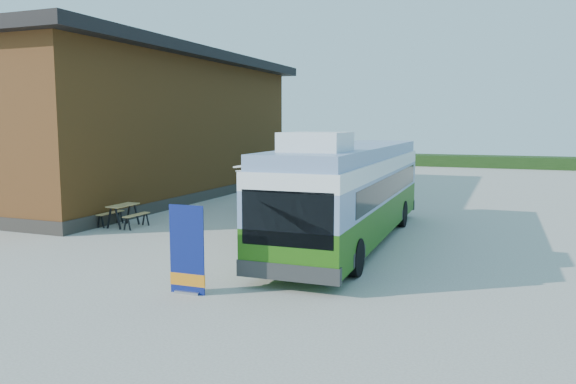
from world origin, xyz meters
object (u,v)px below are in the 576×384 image
at_px(banner, 187,258).
at_px(picnic_table, 123,210).
at_px(bus, 350,190).
at_px(slurry_tanker, 360,168).
at_px(person_a, 247,191).
at_px(person_b, 300,203).

xyz_separation_m(banner, picnic_table, (-6.73, 6.34, -0.21)).
height_order(bus, slurry_tanker, bus).
height_order(person_a, person_b, person_a).
xyz_separation_m(person_a, person_b, (3.31, -2.43, -0.03)).
height_order(bus, person_b, bus).
bearing_deg(bus, picnic_table, -178.87).
distance_m(banner, slurry_tanker, 20.65).
relative_size(bus, slurry_tanker, 1.94).
height_order(banner, picnic_table, banner).
xyz_separation_m(bus, person_a, (-5.71, 4.19, -0.77)).
bearing_deg(banner, person_b, 91.58).
bearing_deg(picnic_table, banner, -42.56).
bearing_deg(banner, person_a, 107.69).
relative_size(bus, person_a, 6.12).
xyz_separation_m(bus, person_b, (-2.40, 1.76, -0.80)).
height_order(bus, picnic_table, bus).
bearing_deg(slurry_tanker, person_a, -96.08).
distance_m(picnic_table, person_b, 6.67).
height_order(bus, banner, bus).
height_order(banner, person_b, banner).
bearing_deg(person_a, person_b, -70.99).
height_order(person_a, slurry_tanker, slurry_tanker).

